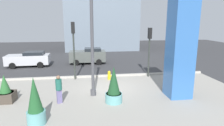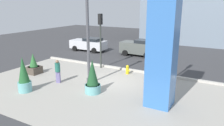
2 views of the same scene
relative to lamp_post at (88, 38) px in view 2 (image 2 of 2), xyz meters
name	(u,v)px [view 2 (image 2 of 2)]	position (x,y,z in m)	size (l,w,h in m)	color
ground_plane	(134,68)	(1.23, 5.08, -3.26)	(60.00, 60.00, 0.00)	#38383A
plaza_pavement	(97,91)	(1.23, -0.92, -3.26)	(18.00, 10.00, 0.02)	#9E998E
curb_strip	(129,70)	(1.23, 4.20, -3.18)	(18.00, 0.24, 0.16)	#B7B2A8
lamp_post	(88,38)	(0.00, 0.00, 0.00)	(0.44, 0.44, 6.68)	#4C4C51
art_pillar_blue	(162,50)	(5.39, -0.84, -0.11)	(1.40, 1.40, 6.28)	#3870BC
potted_plant_mid_plaza	(24,76)	(-2.80, -3.23, -2.21)	(0.86, 0.86, 2.31)	#6BB2B2
potted_plant_by_pillar	(93,79)	(1.17, -1.27, -2.30)	(1.01, 1.01, 2.20)	#6BB2B2
potted_plant_curbside	(34,66)	(-5.24, -0.30, -2.59)	(0.99, 0.99, 1.68)	#4C4238
fire_hydrant	(127,70)	(1.46, 3.29, -2.89)	(0.36, 0.26, 0.75)	gold
traffic_light_corner	(100,32)	(-1.36, 3.76, -0.07)	(0.28, 0.42, 4.71)	#333833
traffic_light_far_side	(175,42)	(4.97, 3.73, -0.39)	(0.28, 0.42, 4.23)	#333833
car_curb_west	(140,47)	(-0.17, 9.84, -2.34)	(4.06, 2.03, 1.78)	#565B56
car_far_lane	(89,44)	(-6.48, 9.23, -2.43)	(4.42, 2.12, 1.59)	silver
pedestrian_by_curb	(58,70)	(-2.03, -0.96, -2.31)	(0.47, 0.47, 1.70)	slate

